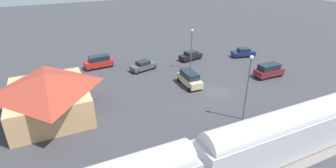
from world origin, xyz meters
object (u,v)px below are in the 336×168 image
(suv_tan, at_px, (190,79))
(light_pole_near_platform, at_px, (248,81))
(pedestrian_on_platform, at_px, (218,141))
(suv_maroon, at_px, (269,70))
(sedan_black, at_px, (191,55))
(suv_red, at_px, (99,62))
(sedan_navy, at_px, (243,52))
(station_building, at_px, (48,94))
(light_pole_lot_center, at_px, (192,44))
(sedan_charcoal, at_px, (143,66))

(suv_tan, relative_size, light_pole_near_platform, 0.61)
(pedestrian_on_platform, height_order, suv_tan, suv_tan)
(suv_maroon, distance_m, sedan_black, 14.63)
(sedan_black, xyz_separation_m, suv_red, (3.47, 16.72, 0.27))
(sedan_navy, relative_size, light_pole_near_platform, 0.59)
(suv_maroon, distance_m, light_pole_near_platform, 15.24)
(suv_maroon, xyz_separation_m, sedan_black, (12.52, 7.55, -0.27))
(station_building, relative_size, light_pole_lot_center, 1.67)
(station_building, xyz_separation_m, sedan_navy, (6.75, -35.76, -1.95))
(pedestrian_on_platform, bearing_deg, suv_red, 11.95)
(sedan_charcoal, bearing_deg, light_pole_lot_center, -110.45)
(pedestrian_on_platform, bearing_deg, sedan_black, -23.90)
(station_building, height_order, sedan_black, station_building)
(suv_red, bearing_deg, pedestrian_on_platform, -168.05)
(sedan_navy, height_order, sedan_charcoal, same)
(station_building, bearing_deg, light_pole_near_platform, -118.27)
(pedestrian_on_platform, bearing_deg, station_building, 44.65)
(light_pole_near_platform, bearing_deg, sedan_black, -12.42)
(suv_red, height_order, sedan_charcoal, suv_red)
(suv_red, xyz_separation_m, sedan_charcoal, (-4.56, -6.66, -0.27))
(sedan_navy, distance_m, light_pole_near_platform, 23.73)
(light_pole_near_platform, bearing_deg, suv_maroon, -55.57)
(sedan_black, height_order, suv_tan, suv_tan)
(suv_red, distance_m, light_pole_near_platform, 27.46)
(sedan_navy, bearing_deg, sedan_black, 74.35)
(suv_maroon, relative_size, suv_red, 0.98)
(pedestrian_on_platform, xyz_separation_m, sedan_navy, (21.52, -21.17, -0.40))
(suv_maroon, bearing_deg, pedestrian_on_platform, 122.92)
(light_pole_lot_center, bearing_deg, suv_red, 62.69)
(suv_red, bearing_deg, station_building, 146.47)
(suv_maroon, distance_m, suv_tan, 13.61)
(suv_tan, xyz_separation_m, light_pole_lot_center, (5.82, -3.54, 3.35))
(pedestrian_on_platform, height_order, suv_maroon, suv_maroon)
(sedan_black, relative_size, light_pole_lot_center, 0.67)
(sedan_black, distance_m, suv_red, 17.08)
(pedestrian_on_platform, xyz_separation_m, suv_tan, (14.59, -5.03, -0.13))
(station_building, distance_m, suv_tan, 19.70)
(suv_tan, distance_m, light_pole_near_platform, 11.77)
(station_building, xyz_separation_m, pedestrian_on_platform, (-14.77, -14.59, -1.55))
(suv_red, bearing_deg, suv_tan, -140.57)
(light_pole_near_platform, bearing_deg, light_pole_lot_center, -7.91)
(station_building, relative_size, suv_tan, 2.37)
(station_building, xyz_separation_m, suv_red, (13.12, -8.69, -1.68))
(pedestrian_on_platform, xyz_separation_m, sedan_charcoal, (23.33, -0.76, -0.40))
(suv_red, relative_size, light_pole_lot_center, 0.71)
(suv_maroon, bearing_deg, suv_red, 56.61)
(sedan_navy, bearing_deg, suv_maroon, 163.78)
(sedan_black, height_order, sedan_navy, same)
(sedan_black, xyz_separation_m, sedan_charcoal, (-1.09, 10.06, 0.00))
(sedan_navy, bearing_deg, sedan_charcoal, 84.93)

